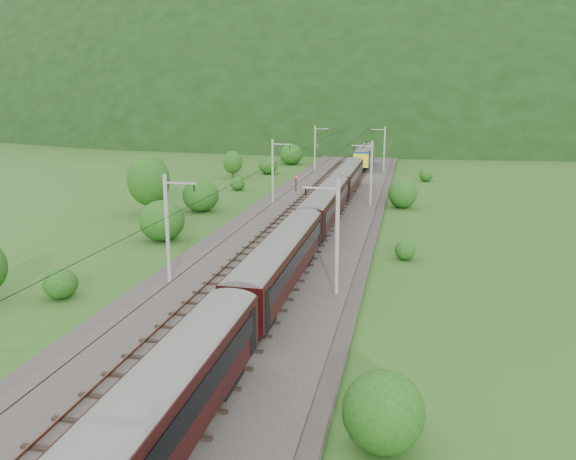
# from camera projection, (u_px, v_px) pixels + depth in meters

# --- Properties ---
(ground) EXTENTS (600.00, 600.00, 0.00)m
(ground) POSITION_uv_depth(u_px,v_px,m) (250.00, 291.00, 40.42)
(ground) COLOR #274B17
(ground) RESTS_ON ground
(railbed) EXTENTS (14.00, 220.00, 0.30)m
(railbed) POSITION_uv_depth(u_px,v_px,m) (281.00, 252.00, 49.87)
(railbed) COLOR #38332D
(railbed) RESTS_ON ground
(track_left) EXTENTS (2.40, 220.00, 0.27)m
(track_left) POSITION_uv_depth(u_px,v_px,m) (255.00, 248.00, 50.32)
(track_left) COLOR brown
(track_left) RESTS_ON railbed
(track_right) EXTENTS (2.40, 220.00, 0.27)m
(track_right) POSITION_uv_depth(u_px,v_px,m) (308.00, 251.00, 49.32)
(track_right) COLOR brown
(track_right) RESTS_ON railbed
(catenary_left) EXTENTS (2.54, 192.28, 8.00)m
(catenary_left) POSITION_uv_depth(u_px,v_px,m) (273.00, 169.00, 70.99)
(catenary_left) COLOR gray
(catenary_left) RESTS_ON railbed
(catenary_right) EXTENTS (2.54, 192.28, 8.00)m
(catenary_right) POSITION_uv_depth(u_px,v_px,m) (371.00, 172.00, 68.45)
(catenary_right) COLOR gray
(catenary_right) RESTS_ON railbed
(overhead_wires) EXTENTS (4.83, 198.00, 0.03)m
(overhead_wires) POSITION_uv_depth(u_px,v_px,m) (281.00, 174.00, 48.23)
(overhead_wires) COLOR black
(overhead_wires) RESTS_ON ground
(mountain_main) EXTENTS (504.00, 360.00, 244.00)m
(mountain_main) POSITION_uv_depth(u_px,v_px,m) (391.00, 121.00, 287.20)
(mountain_main) COLOR black
(mountain_main) RESTS_ON ground
(mountain_ridge) EXTENTS (336.00, 280.00, 132.00)m
(mountain_ridge) POSITION_uv_depth(u_px,v_px,m) (198.00, 116.00, 350.04)
(mountain_ridge) COLOR black
(mountain_ridge) RESTS_ON ground
(train) EXTENTS (2.66, 128.00, 4.61)m
(train) POSITION_uv_depth(u_px,v_px,m) (307.00, 221.00, 48.20)
(train) COLOR black
(train) RESTS_ON ground
(hazard_post_near) EXTENTS (0.18, 0.18, 1.66)m
(hazard_post_near) POSITION_uv_depth(u_px,v_px,m) (338.00, 175.00, 89.70)
(hazard_post_near) COLOR red
(hazard_post_near) RESTS_ON railbed
(hazard_post_far) EXTENTS (0.16, 0.16, 1.47)m
(hazard_post_far) POSITION_uv_depth(u_px,v_px,m) (342.00, 176.00, 89.11)
(hazard_post_far) COLOR red
(hazard_post_far) RESTS_ON railbed
(signal) EXTENTS (0.24, 0.24, 2.16)m
(signal) POSITION_uv_depth(u_px,v_px,m) (296.00, 182.00, 79.63)
(signal) COLOR black
(signal) RESTS_ON railbed
(vegetation_left) EXTENTS (13.80, 144.04, 7.05)m
(vegetation_left) POSITION_uv_depth(u_px,v_px,m) (168.00, 198.00, 61.70)
(vegetation_left) COLOR #124412
(vegetation_left) RESTS_ON ground
(vegetation_right) EXTENTS (6.14, 95.45, 3.16)m
(vegetation_right) POSITION_uv_depth(u_px,v_px,m) (406.00, 252.00, 45.47)
(vegetation_right) COLOR #124412
(vegetation_right) RESTS_ON ground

